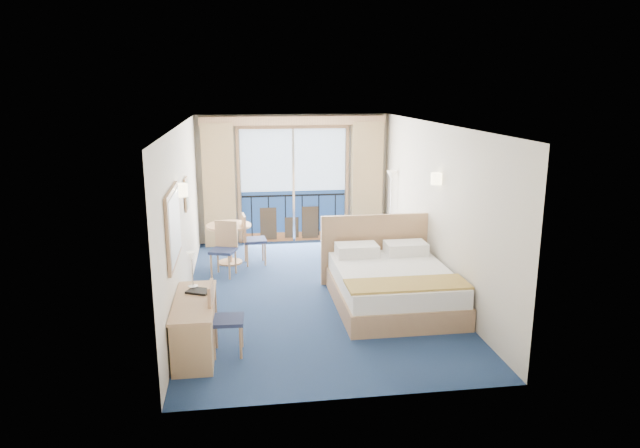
# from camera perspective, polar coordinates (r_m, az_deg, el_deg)

# --- Properties ---
(floor) EXTENTS (6.50, 6.50, 0.00)m
(floor) POSITION_cam_1_polar(r_m,az_deg,el_deg) (9.33, -0.67, -6.87)
(floor) COLOR navy
(floor) RESTS_ON ground
(room_walls) EXTENTS (4.04, 6.54, 2.72)m
(room_walls) POSITION_cam_1_polar(r_m,az_deg,el_deg) (8.86, -0.70, 3.95)
(room_walls) COLOR beige
(room_walls) RESTS_ON ground
(balcony_door) EXTENTS (2.36, 0.03, 2.52)m
(balcony_door) POSITION_cam_1_polar(r_m,az_deg,el_deg) (12.12, -2.70, 3.53)
(balcony_door) COLOR navy
(balcony_door) RESTS_ON room_walls
(curtain_left) EXTENTS (0.65, 0.22, 2.55)m
(curtain_left) POSITION_cam_1_polar(r_m,az_deg,el_deg) (11.91, -10.06, 3.81)
(curtain_left) COLOR tan
(curtain_left) RESTS_ON room_walls
(curtain_right) EXTENTS (0.65, 0.22, 2.55)m
(curtain_right) POSITION_cam_1_polar(r_m,az_deg,el_deg) (12.20, 4.69, 4.20)
(curtain_right) COLOR tan
(curtain_right) RESTS_ON room_walls
(pelmet) EXTENTS (3.80, 0.25, 0.18)m
(pelmet) POSITION_cam_1_polar(r_m,az_deg,el_deg) (11.83, -2.68, 10.31)
(pelmet) COLOR tan
(pelmet) RESTS_ON room_walls
(mirror) EXTENTS (0.05, 1.25, 0.95)m
(mirror) POSITION_cam_1_polar(r_m,az_deg,el_deg) (7.41, -14.44, -0.21)
(mirror) COLOR tan
(mirror) RESTS_ON room_walls
(wall_print) EXTENTS (0.04, 0.42, 0.52)m
(wall_print) POSITION_cam_1_polar(r_m,az_deg,el_deg) (9.30, -13.22, 2.95)
(wall_print) COLOR tan
(wall_print) RESTS_ON room_walls
(sconce_left) EXTENTS (0.18, 0.18, 0.18)m
(sconce_left) POSITION_cam_1_polar(r_m,az_deg,el_deg) (8.23, -13.70, 3.32)
(sconce_left) COLOR beige
(sconce_left) RESTS_ON room_walls
(sconce_right) EXTENTS (0.18, 0.18, 0.18)m
(sconce_right) POSITION_cam_1_polar(r_m,az_deg,el_deg) (9.16, 11.59, 4.45)
(sconce_right) COLOR beige
(sconce_right) RESTS_ON room_walls
(bed) EXTENTS (1.88, 2.24, 1.18)m
(bed) POSITION_cam_1_polar(r_m,az_deg,el_deg) (8.81, 7.18, -5.95)
(bed) COLOR tan
(bed) RESTS_ON ground
(nightstand) EXTENTS (0.41, 0.39, 0.54)m
(nightstand) POSITION_cam_1_polar(r_m,az_deg,el_deg) (10.13, 8.93, -3.76)
(nightstand) COLOR tan
(nightstand) RESTS_ON ground
(phone) EXTENTS (0.19, 0.16, 0.07)m
(phone) POSITION_cam_1_polar(r_m,az_deg,el_deg) (10.04, 9.03, -2.11)
(phone) COLOR silver
(phone) RESTS_ON nightstand
(armchair) EXTENTS (1.07, 1.08, 0.78)m
(armchair) POSITION_cam_1_polar(r_m,az_deg,el_deg) (11.14, 5.57, -1.39)
(armchair) COLOR #454854
(armchair) RESTS_ON ground
(floor_lamp) EXTENTS (0.22, 0.22, 1.62)m
(floor_lamp) POSITION_cam_1_polar(r_m,az_deg,el_deg) (11.53, 7.14, 3.37)
(floor_lamp) COLOR silver
(floor_lamp) RESTS_ON ground
(desk) EXTENTS (0.50, 1.45, 0.68)m
(desk) POSITION_cam_1_polar(r_m,az_deg,el_deg) (7.07, -12.61, -10.87)
(desk) COLOR tan
(desk) RESTS_ON ground
(desk_chair) EXTENTS (0.43, 0.42, 0.93)m
(desk_chair) POSITION_cam_1_polar(r_m,az_deg,el_deg) (7.23, -9.92, -8.90)
(desk_chair) COLOR #20294C
(desk_chair) RESTS_ON ground
(folder) EXTENTS (0.36, 0.32, 0.03)m
(folder) POSITION_cam_1_polar(r_m,az_deg,el_deg) (7.56, -12.00, -6.58)
(folder) COLOR black
(folder) RESTS_ON desk
(desk_lamp) EXTENTS (0.13, 0.13, 0.48)m
(desk_lamp) POSITION_cam_1_polar(r_m,az_deg,el_deg) (7.58, -12.70, -3.78)
(desk_lamp) COLOR silver
(desk_lamp) RESTS_ON desk
(round_table) EXTENTS (0.83, 0.83, 0.75)m
(round_table) POSITION_cam_1_polar(r_m,az_deg,el_deg) (10.81, -9.08, -0.99)
(round_table) COLOR tan
(round_table) RESTS_ON ground
(table_chair_a) EXTENTS (0.45, 0.45, 0.96)m
(table_chair_a) POSITION_cam_1_polar(r_m,az_deg,el_deg) (10.71, -6.99, -1.22)
(table_chair_a) COLOR #20294C
(table_chair_a) RESTS_ON ground
(table_chair_b) EXTENTS (0.52, 0.53, 0.95)m
(table_chair_b) POSITION_cam_1_polar(r_m,az_deg,el_deg) (10.18, -9.53, -2.10)
(table_chair_b) COLOR #20294C
(table_chair_b) RESTS_ON ground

